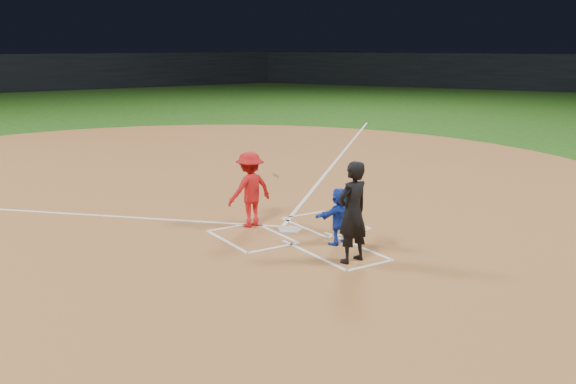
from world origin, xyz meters
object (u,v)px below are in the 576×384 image
catcher (339,216)px  batter_at_plate (250,189)px  umpire (353,212)px  home_plate (290,230)px

catcher → batter_at_plate: batter_at_plate is taller
catcher → umpire: bearing=58.0°
home_plate → umpire: bearing=86.3°
home_plate → batter_at_plate: bearing=-52.5°
umpire → batter_at_plate: 3.22m
home_plate → catcher: catcher is taller
home_plate → batter_at_plate: 1.28m
catcher → batter_at_plate: (-0.90, 2.16, 0.26)m
home_plate → catcher: bearing=102.7°
home_plate → batter_at_plate: size_ratio=0.35×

